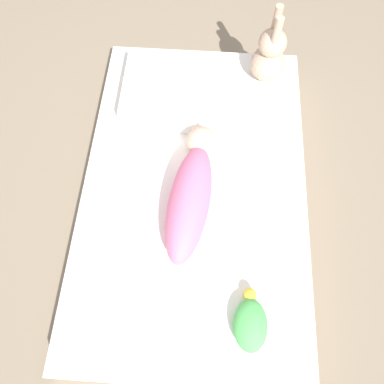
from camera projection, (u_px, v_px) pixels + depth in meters
The scene contains 6 objects.
ground_plane at pixel (194, 199), 1.59m from camera, with size 12.00×12.00×0.00m, color #7A6B56.
bed_mattress at pixel (195, 192), 1.53m from camera, with size 1.43×0.87×0.13m.
swaddled_baby at pixel (191, 193), 1.38m from camera, with size 0.57×0.20×0.15m.
pillow at pixel (162, 92), 1.60m from camera, with size 0.34×0.32×0.11m.
bunny_plush at pixel (269, 56), 1.60m from camera, with size 0.15×0.15×0.34m.
turtle_plush at pixel (250, 323), 1.22m from camera, with size 0.20×0.11×0.07m.
Camera 1 is at (-0.65, -0.03, 1.45)m, focal length 35.00 mm.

